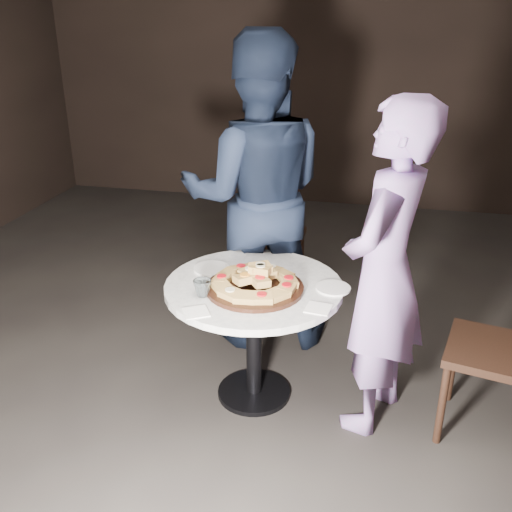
{
  "coord_description": "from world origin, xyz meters",
  "views": [
    {
      "loc": [
        0.5,
        -2.4,
        1.93
      ],
      "look_at": [
        -0.06,
        0.13,
        0.8
      ],
      "focal_mm": 40.0,
      "sensor_mm": 36.0,
      "label": 1
    }
  ],
  "objects_px": {
    "table": "(254,306)",
    "focaccia_pile": "(255,280)",
    "water_glass": "(203,288)",
    "diner_teal": "(384,273)",
    "chair_far": "(272,232)",
    "serving_board": "(255,288)",
    "diner_navy": "(256,196)"
  },
  "relations": [
    {
      "from": "water_glass",
      "to": "diner_teal",
      "type": "xyz_separation_m",
      "value": [
        0.83,
        0.15,
        0.1
      ]
    },
    {
      "from": "table",
      "to": "diner_teal",
      "type": "bearing_deg",
      "value": -3.02
    },
    {
      "from": "table",
      "to": "diner_teal",
      "type": "distance_m",
      "value": 0.68
    },
    {
      "from": "serving_board",
      "to": "chair_far",
      "type": "xyz_separation_m",
      "value": [
        -0.15,
        1.22,
        -0.18
      ]
    },
    {
      "from": "serving_board",
      "to": "focaccia_pile",
      "type": "distance_m",
      "value": 0.04
    },
    {
      "from": "table",
      "to": "diner_teal",
      "type": "xyz_separation_m",
      "value": [
        0.62,
        -0.03,
        0.26
      ]
    },
    {
      "from": "chair_far",
      "to": "serving_board",
      "type": "bearing_deg",
      "value": 97.98
    },
    {
      "from": "water_glass",
      "to": "diner_teal",
      "type": "height_order",
      "value": "diner_teal"
    },
    {
      "from": "chair_far",
      "to": "water_glass",
      "type": "bearing_deg",
      "value": 87.62
    },
    {
      "from": "serving_board",
      "to": "chair_far",
      "type": "relative_size",
      "value": 0.56
    },
    {
      "from": "serving_board",
      "to": "diner_navy",
      "type": "bearing_deg",
      "value": 102.03
    },
    {
      "from": "diner_navy",
      "to": "table",
      "type": "bearing_deg",
      "value": 89.03
    },
    {
      "from": "focaccia_pile",
      "to": "diner_navy",
      "type": "bearing_deg",
      "value": 102.28
    },
    {
      "from": "focaccia_pile",
      "to": "diner_teal",
      "type": "bearing_deg",
      "value": 2.6
    },
    {
      "from": "table",
      "to": "water_glass",
      "type": "relative_size",
      "value": 10.97
    },
    {
      "from": "diner_navy",
      "to": "water_glass",
      "type": "bearing_deg",
      "value": 71.88
    },
    {
      "from": "water_glass",
      "to": "diner_teal",
      "type": "bearing_deg",
      "value": 9.88
    },
    {
      "from": "focaccia_pile",
      "to": "chair_far",
      "type": "relative_size",
      "value": 0.49
    },
    {
      "from": "focaccia_pile",
      "to": "chair_far",
      "type": "bearing_deg",
      "value": 97.14
    },
    {
      "from": "diner_teal",
      "to": "focaccia_pile",
      "type": "bearing_deg",
      "value": -68.51
    },
    {
      "from": "diner_navy",
      "to": "diner_teal",
      "type": "height_order",
      "value": "diner_navy"
    },
    {
      "from": "serving_board",
      "to": "diner_teal",
      "type": "distance_m",
      "value": 0.62
    },
    {
      "from": "table",
      "to": "diner_navy",
      "type": "xyz_separation_m",
      "value": [
        -0.13,
        0.63,
        0.38
      ]
    },
    {
      "from": "table",
      "to": "diner_teal",
      "type": "relative_size",
      "value": 0.61
    },
    {
      "from": "serving_board",
      "to": "focaccia_pile",
      "type": "xyz_separation_m",
      "value": [
        0.0,
        0.0,
        0.04
      ]
    },
    {
      "from": "table",
      "to": "chair_far",
      "type": "bearing_deg",
      "value": 96.44
    },
    {
      "from": "water_glass",
      "to": "focaccia_pile",
      "type": "bearing_deg",
      "value": 27.03
    },
    {
      "from": "focaccia_pile",
      "to": "diner_navy",
      "type": "relative_size",
      "value": 0.23
    },
    {
      "from": "table",
      "to": "serving_board",
      "type": "relative_size",
      "value": 2.05
    },
    {
      "from": "table",
      "to": "serving_board",
      "type": "xyz_separation_m",
      "value": [
        0.02,
        -0.06,
        0.13
      ]
    },
    {
      "from": "table",
      "to": "focaccia_pile",
      "type": "height_order",
      "value": "focaccia_pile"
    },
    {
      "from": "water_glass",
      "to": "diner_navy",
      "type": "relative_size",
      "value": 0.05
    }
  ]
}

